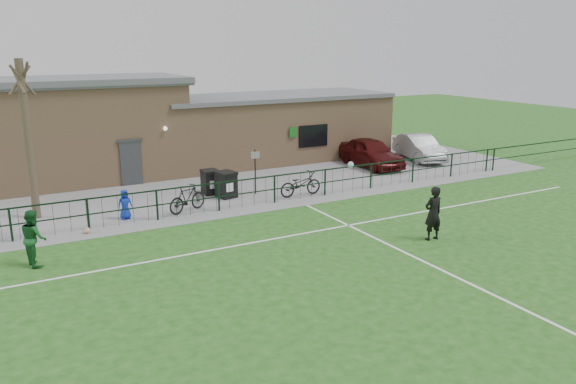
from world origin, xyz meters
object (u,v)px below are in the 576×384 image
spectator_child (125,204)px  outfield_player (34,238)px  car_silver (419,147)px  bicycle_e (300,184)px  ball_ground (87,231)px  car_maroon (371,152)px  bicycle_d (187,198)px  sign_post (255,172)px  wheelie_bin_left (210,183)px  bare_tree (28,141)px  wheelie_bin_right (226,185)px

spectator_child → outfield_player: size_ratio=0.67×
car_silver → bicycle_e: 10.61m
ball_ground → car_silver: bearing=13.0°
car_silver → spectator_child: (-17.51, -3.35, -0.14)m
car_maroon → bicycle_e: (-6.41, -3.45, -0.25)m
bicycle_d → sign_post: bearing=-94.0°
wheelie_bin_left → outfield_player: 9.28m
wheelie_bin_left → sign_post: (1.76, -0.97, 0.50)m
bare_tree → bicycle_e: 10.98m
wheelie_bin_left → bicycle_e: size_ratio=0.50×
car_silver → outfield_player: 21.99m
wheelie_bin_left → car_maroon: (9.75, 1.22, 0.28)m
car_maroon → wheelie_bin_left: bearing=-169.8°
sign_post → wheelie_bin_left: bearing=151.0°
bicycle_e → outfield_player: 11.40m
car_silver → bicycle_d: 15.54m
car_maroon → bicycle_d: size_ratio=2.48×
spectator_child → car_maroon: bearing=9.2°
wheelie_bin_right → ball_ground: bearing=-172.7°
sign_post → outfield_player: sign_post is taller
wheelie_bin_left → car_maroon: size_ratio=0.22×
sign_post → car_maroon: 8.29m
car_silver → bicycle_e: size_ratio=2.16×
bare_tree → bicycle_e: bearing=-11.1°
car_silver → bicycle_d: car_silver is taller
car_maroon → car_silver: car_maroon is taller
bicycle_e → ball_ground: bicycle_e is taller
sign_post → ball_ground: size_ratio=8.41×
bare_tree → sign_post: bare_tree is taller
sign_post → ball_ground: (-7.55, -2.04, -0.90)m
outfield_player → wheelie_bin_right: bearing=-71.7°
wheelie_bin_right → bicycle_e: (2.96, -1.33, -0.00)m
bare_tree → wheelie_bin_right: 7.97m
wheelie_bin_right → car_silver: size_ratio=0.24×
wheelie_bin_left → bicycle_d: 2.84m
car_maroon → bicycle_d: (-11.56, -3.41, -0.22)m
wheelie_bin_right → bicycle_e: 3.25m
car_silver → spectator_child: car_silver is taller
wheelie_bin_left → bicycle_e: bearing=-32.9°
ball_ground → bicycle_e: bearing=4.9°
bare_tree → car_silver: bare_tree is taller
bare_tree → wheelie_bin_right: size_ratio=5.68×
wheelie_bin_left → car_silver: (13.31, 1.39, 0.22)m
bicycle_e → spectator_child: (-7.54, 0.26, 0.05)m
sign_post → spectator_child: 6.05m
wheelie_bin_right → car_maroon: (9.37, 2.12, 0.25)m
sign_post → spectator_child: bearing=-170.6°
car_maroon → ball_ground: (-15.55, -4.24, -0.68)m
bare_tree → car_maroon: (16.91, 1.38, -2.20)m
wheelie_bin_left → bicycle_d: (-1.81, -2.19, 0.05)m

